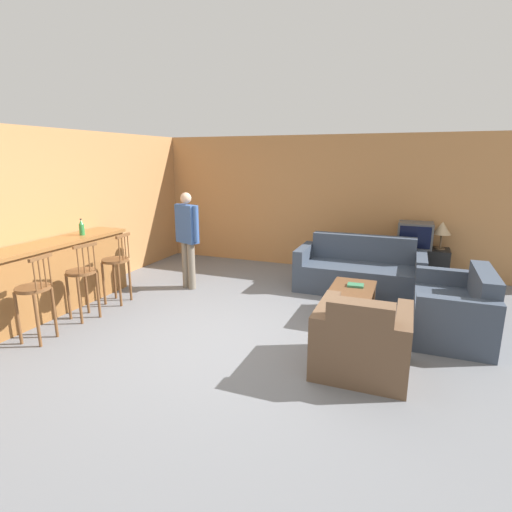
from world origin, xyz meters
The scene contains 17 objects.
ground_plane centered at (0.00, 0.00, 0.00)m, with size 24.00×24.00×0.00m, color slate.
wall_back centered at (0.00, 3.75, 1.30)m, with size 9.40×0.08×2.60m.
wall_left centered at (-3.18, 1.37, 1.30)m, with size 0.08×8.75×2.60m.
bar_counter centered at (-2.84, -0.15, 0.51)m, with size 0.55×2.82×1.02m.
bar_chair_near centered at (-2.21, -0.86, 0.58)m, with size 0.43×0.43×1.07m.
bar_chair_mid centered at (-2.21, -0.12, 0.58)m, with size 0.47×0.47×1.07m.
bar_chair_far centered at (-2.21, 0.57, 0.58)m, with size 0.43×0.43×1.07m.
couch_far centered at (1.15, 2.51, 0.31)m, with size 2.03×0.94×0.89m.
armchair_near centered at (1.51, -0.17, 0.32)m, with size 0.94×0.90×0.87m.
loveseat_right centered at (2.49, 1.19, 0.31)m, with size 0.87×1.43×0.85m.
coffee_table centered at (1.20, 1.25, 0.37)m, with size 0.58×0.93×0.43m.
tv_unit centered at (1.97, 3.37, 0.31)m, with size 1.18×0.47×0.62m.
tv centered at (1.97, 3.37, 0.85)m, with size 0.58×0.48×0.45m.
bottle centered at (-2.81, 0.56, 1.13)m, with size 0.08×0.08×0.25m.
book_on_table centered at (1.24, 1.35, 0.45)m, with size 0.23×0.17×0.03m.
table_lamp centered at (2.39, 3.37, 0.98)m, with size 0.29×0.29×0.48m.
person_by_window centered at (-1.57, 1.58, 0.92)m, with size 0.51×0.30×1.62m.
Camera 1 is at (1.87, -4.08, 2.17)m, focal length 28.00 mm.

